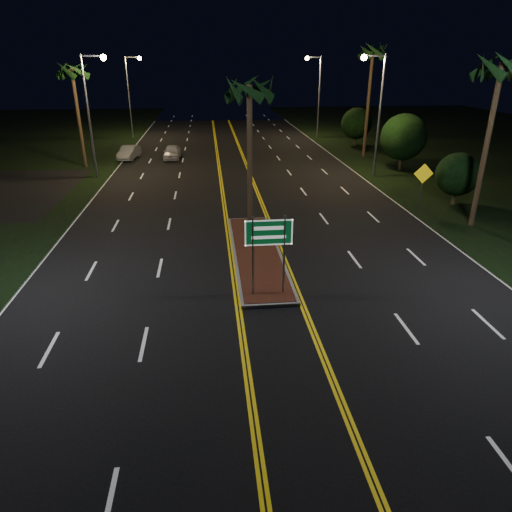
{
  "coord_description": "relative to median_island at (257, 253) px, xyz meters",
  "views": [
    {
      "loc": [
        -2.12,
        -12.96,
        8.61
      ],
      "look_at": [
        -0.51,
        2.5,
        1.9
      ],
      "focal_mm": 32.0,
      "sensor_mm": 36.0,
      "label": 1
    }
  ],
  "objects": [
    {
      "name": "palm_right_far",
      "position": [
        12.8,
        23.0,
        9.06
      ],
      "size": [
        2.4,
        2.4,
        10.3
      ],
      "color": "#382819",
      "rests_on": "ground"
    },
    {
      "name": "palm_right_near",
      "position": [
        12.5,
        3.0,
        8.13
      ],
      "size": [
        2.4,
        2.4,
        9.3
      ],
      "color": "#382819",
      "rests_on": "ground"
    },
    {
      "name": "shrub_near",
      "position": [
        13.5,
        7.0,
        1.86
      ],
      "size": [
        2.7,
        2.7,
        3.3
      ],
      "color": "#382819",
      "rests_on": "ground"
    },
    {
      "name": "ground",
      "position": [
        0.0,
        -7.0,
        -0.08
      ],
      "size": [
        120.0,
        120.0,
        0.0
      ],
      "primitive_type": "plane",
      "color": "black",
      "rests_on": "ground"
    },
    {
      "name": "car_far",
      "position": [
        -9.5,
        24.07,
        0.63
      ],
      "size": [
        2.47,
        4.5,
        1.42
      ],
      "primitive_type": "imported",
      "rotation": [
        0.0,
        0.0,
        -0.16
      ],
      "color": "#9B9EA4",
      "rests_on": "ground"
    },
    {
      "name": "palm_median",
      "position": [
        0.0,
        3.5,
        7.19
      ],
      "size": [
        2.4,
        2.4,
        8.3
      ],
      "color": "#382819",
      "rests_on": "ground"
    },
    {
      "name": "streetlight_right_far",
      "position": [
        10.61,
        35.0,
        5.57
      ],
      "size": [
        1.91,
        0.44,
        9.0
      ],
      "color": "gray",
      "rests_on": "ground"
    },
    {
      "name": "streetlight_left_mid",
      "position": [
        -10.61,
        17.0,
        5.57
      ],
      "size": [
        1.91,
        0.44,
        9.0
      ],
      "color": "gray",
      "rests_on": "ground"
    },
    {
      "name": "car_near",
      "position": [
        -5.5,
        23.82,
        0.64
      ],
      "size": [
        2.01,
        4.41,
        1.45
      ],
      "primitive_type": "imported",
      "rotation": [
        0.0,
        0.0,
        -0.03
      ],
      "color": "silver",
      "rests_on": "ground"
    },
    {
      "name": "highway_sign",
      "position": [
        0.0,
        -4.2,
        2.32
      ],
      "size": [
        1.8,
        0.08,
        3.2
      ],
      "color": "gray",
      "rests_on": "ground"
    },
    {
      "name": "streetlight_right_mid",
      "position": [
        10.61,
        15.0,
        5.57
      ],
      "size": [
        1.91,
        0.44,
        9.0
      ],
      "color": "gray",
      "rests_on": "ground"
    },
    {
      "name": "shrub_far",
      "position": [
        13.8,
        29.0,
        2.25
      ],
      "size": [
        3.24,
        3.24,
        3.96
      ],
      "color": "#382819",
      "rests_on": "ground"
    },
    {
      "name": "median_island",
      "position": [
        0.0,
        0.0,
        0.0
      ],
      "size": [
        2.25,
        10.25,
        0.17
      ],
      "color": "gray",
      "rests_on": "ground"
    },
    {
      "name": "streetlight_left_far",
      "position": [
        -10.61,
        37.0,
        5.57
      ],
      "size": [
        1.91,
        0.44,
        9.0
      ],
      "color": "gray",
      "rests_on": "ground"
    },
    {
      "name": "palm_left_far",
      "position": [
        -12.8,
        21.0,
        7.66
      ],
      "size": [
        2.4,
        2.4,
        8.8
      ],
      "color": "#382819",
      "rests_on": "ground"
    },
    {
      "name": "shrub_mid",
      "position": [
        14.0,
        17.0,
        2.64
      ],
      "size": [
        3.78,
        3.78,
        4.62
      ],
      "color": "#382819",
      "rests_on": "ground"
    },
    {
      "name": "warning_sign",
      "position": [
        10.8,
        6.11,
        1.82
      ],
      "size": [
        1.21,
        0.09,
        2.88
      ],
      "rotation": [
        0.0,
        0.0,
        -0.04
      ],
      "color": "gray",
      "rests_on": "ground"
    }
  ]
}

